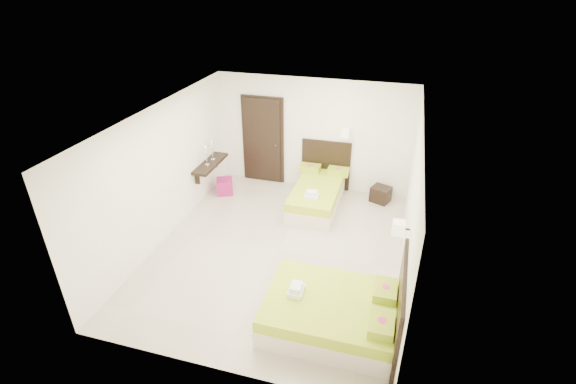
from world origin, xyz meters
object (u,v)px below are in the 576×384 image
(bed_single, at_px, (318,192))
(ottoman, at_px, (225,186))
(bed_double, at_px, (337,312))
(nightstand, at_px, (381,194))

(bed_single, xyz_separation_m, ottoman, (-2.20, -0.09, -0.11))
(bed_double, xyz_separation_m, nightstand, (0.31, 3.99, -0.11))
(bed_double, relative_size, ottoman, 5.37)
(bed_single, height_order, bed_double, bed_double)
(nightstand, bearing_deg, ottoman, -148.57)
(bed_single, xyz_separation_m, bed_double, (1.03, -3.47, -0.01))
(ottoman, bearing_deg, bed_double, -46.25)
(bed_double, height_order, ottoman, bed_double)
(bed_double, bearing_deg, ottoman, 133.75)
(nightstand, relative_size, ottoman, 1.11)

